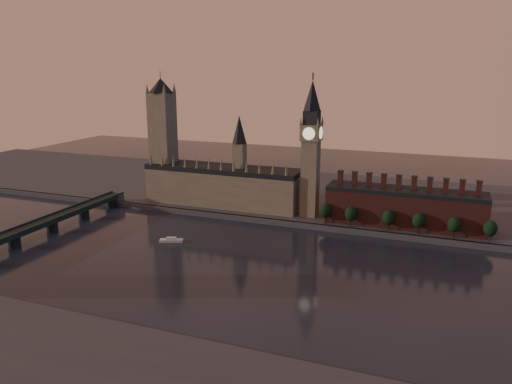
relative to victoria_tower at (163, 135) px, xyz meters
The scene contains 14 objects.
ground 176.40m from the victoria_tower, 43.78° to the right, with size 900.00×900.00×0.00m, color black.
north_bank 147.08m from the victoria_tower, 27.72° to the left, with size 900.00×182.00×4.00m.
palace_of_westminster 67.03m from the victoria_tower, ahead, with size 130.00×30.30×74.00m.
victoria_tower is the anchor object (origin of this frame).
big_ben 130.12m from the victoria_tower, ahead, with size 15.00×15.00×107.00m.
chimney_block 204.27m from the victoria_tower, ahead, with size 110.00×25.00×37.00m.
embankment_tree_0 154.24m from the victoria_tower, ahead, with size 8.60×8.60×14.88m.
embankment_tree_1 172.23m from the victoria_tower, ahead, with size 8.60×8.60×14.88m.
embankment_tree_2 197.40m from the victoria_tower, ahead, with size 8.60×8.60×14.88m.
embankment_tree_3 216.76m from the victoria_tower, ahead, with size 8.60×8.60×14.88m.
embankment_tree_4 238.92m from the victoria_tower, ahead, with size 8.60×8.60×14.88m.
embankment_tree_5 260.39m from the victoria_tower, ahead, with size 8.60×8.60×14.88m.
westminster_bridge 133.21m from the victoria_tower, 106.56° to the right, with size 14.00×200.00×11.55m.
river_boat 117.30m from the victoria_tower, 57.02° to the right, with size 16.24×9.86×3.14m.
Camera 1 is at (103.71, -247.86, 116.13)m, focal length 35.00 mm.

